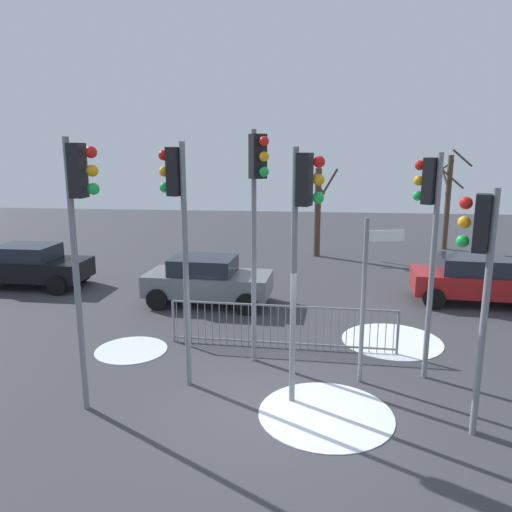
# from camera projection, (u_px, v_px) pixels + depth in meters

# --- Properties ---
(ground_plane) EXTENTS (60.00, 60.00, 0.00)m
(ground_plane) POSITION_uv_depth(u_px,v_px,m) (272.00, 411.00, 8.93)
(ground_plane) COLOR #38383D
(traffic_light_foreground_right) EXTENTS (0.55, 0.37, 4.71)m
(traffic_light_foreground_right) POSITION_uv_depth(u_px,v_px,m) (302.00, 221.00, 8.51)
(traffic_light_foreground_right) COLOR slate
(traffic_light_foreground_right) RESTS_ON ground
(traffic_light_rear_left) EXTENTS (0.57, 0.33, 4.87)m
(traffic_light_rear_left) POSITION_uv_depth(u_px,v_px,m) (80.00, 216.00, 8.28)
(traffic_light_rear_left) COLOR slate
(traffic_light_rear_left) RESTS_ON ground
(traffic_light_mid_left) EXTENTS (0.44, 0.49, 5.08)m
(traffic_light_mid_left) POSITION_uv_depth(u_px,v_px,m) (257.00, 197.00, 10.20)
(traffic_light_mid_left) COLOR slate
(traffic_light_mid_left) RESTS_ON ground
(traffic_light_mid_right) EXTENTS (0.55, 0.38, 4.10)m
(traffic_light_mid_right) POSITION_uv_depth(u_px,v_px,m) (480.00, 258.00, 7.65)
(traffic_light_mid_right) COLOR slate
(traffic_light_mid_right) RESTS_ON ground
(traffic_light_rear_right) EXTENTS (0.55, 0.37, 4.81)m
(traffic_light_rear_right) POSITION_uv_depth(u_px,v_px,m) (178.00, 211.00, 9.28)
(traffic_light_rear_right) COLOR slate
(traffic_light_rear_right) RESTS_ON ground
(traffic_light_foreground_left) EXTENTS (0.48, 0.45, 4.61)m
(traffic_light_foreground_left) POSITION_uv_depth(u_px,v_px,m) (429.00, 216.00, 9.66)
(traffic_light_foreground_left) COLOR slate
(traffic_light_foreground_left) RESTS_ON ground
(direction_sign_post) EXTENTS (0.78, 0.18, 3.39)m
(direction_sign_post) POSITION_uv_depth(u_px,v_px,m) (366.00, 293.00, 9.67)
(direction_sign_post) COLOR slate
(direction_sign_post) RESTS_ON ground
(pedestrian_guard_railing) EXTENTS (5.43, 0.26, 1.07)m
(pedestrian_guard_railing) POSITION_uv_depth(u_px,v_px,m) (282.00, 326.00, 11.69)
(pedestrian_guard_railing) COLOR slate
(pedestrian_guard_railing) RESTS_ON ground
(car_grey_mid) EXTENTS (3.89, 2.10, 1.47)m
(car_grey_mid) POSITION_uv_depth(u_px,v_px,m) (207.00, 280.00, 15.06)
(car_grey_mid) COLOR slate
(car_grey_mid) RESTS_ON ground
(car_red_near) EXTENTS (3.93, 2.19, 1.47)m
(car_red_near) POSITION_uv_depth(u_px,v_px,m) (475.00, 279.00, 15.10)
(car_red_near) COLOR maroon
(car_red_near) RESTS_ON ground
(car_black_trailing) EXTENTS (3.83, 1.98, 1.47)m
(car_black_trailing) POSITION_uv_depth(u_px,v_px,m) (31.00, 265.00, 16.96)
(car_black_trailing) COLOR black
(car_black_trailing) RESTS_ON ground
(bare_tree_left) EXTENTS (1.52, 1.36, 3.91)m
(bare_tree_left) POSITION_uv_depth(u_px,v_px,m) (318.00, 209.00, 21.67)
(bare_tree_left) COLOR #473828
(bare_tree_left) RESTS_ON ground
(bare_tree_centre) EXTENTS (1.95, 1.96, 4.73)m
(bare_tree_centre) POSITION_uv_depth(u_px,v_px,m) (448.00, 198.00, 23.15)
(bare_tree_centre) COLOR #473828
(bare_tree_centre) RESTS_ON ground
(snow_patch_kerb) EXTENTS (2.46, 2.46, 0.01)m
(snow_patch_kerb) POSITION_uv_depth(u_px,v_px,m) (392.00, 341.00, 12.21)
(snow_patch_kerb) COLOR white
(snow_patch_kerb) RESTS_ON ground
(snow_patch_island) EXTENTS (1.70, 1.70, 0.01)m
(snow_patch_island) POSITION_uv_depth(u_px,v_px,m) (131.00, 350.00, 11.65)
(snow_patch_island) COLOR silver
(snow_patch_island) RESTS_ON ground
(snow_patch_verge) EXTENTS (2.43, 2.43, 0.01)m
(snow_patch_verge) POSITION_uv_depth(u_px,v_px,m) (326.00, 414.00, 8.81)
(snow_patch_verge) COLOR silver
(snow_patch_verge) RESTS_ON ground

